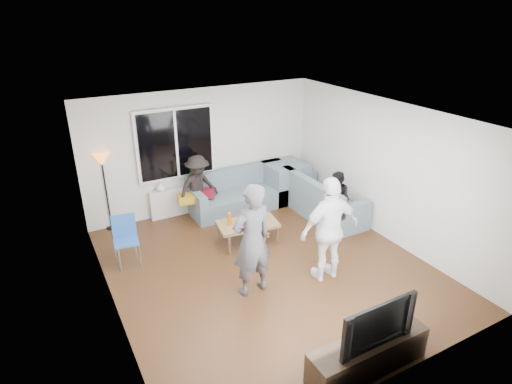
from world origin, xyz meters
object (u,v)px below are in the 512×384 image
player_left (252,240)px  floor_lamp (106,192)px  side_chair (126,242)px  spectator_back (198,187)px  tv_console (368,355)px  sofa_right_section (324,197)px  television (373,321)px  sofa_back_section (242,190)px  spectator_right (338,199)px  player_right (330,229)px  coffee_table (248,232)px

player_left → floor_lamp: bearing=-69.6°
side_chair → spectator_back: 2.03m
floor_lamp → tv_console: (2.00, -5.22, -0.56)m
sofa_right_section → television: (-2.07, -3.66, 0.32)m
sofa_back_section → floor_lamp: floor_lamp is taller
sofa_right_section → spectator_right: 0.46m
sofa_right_section → player_left: player_left is taller
sofa_back_section → television: size_ratio=2.17×
player_left → tv_console: player_left is taller
spectator_back → television: size_ratio=1.29×
spectator_back → floor_lamp: bearing=156.5°
sofa_back_section → television: 4.83m
spectator_back → television: bearing=-96.6°
player_right → spectator_back: 3.17m
spectator_right → spectator_back: spectator_back is taller
side_chair → television: television is taller
sofa_right_section → tv_console: sofa_right_section is taller
side_chair → spectator_right: spectator_right is taller
floor_lamp → tv_console: size_ratio=0.97×
tv_console → television: (0.00, 0.00, 0.52)m
player_left → player_right: (1.26, -0.24, -0.03)m
sofa_back_section → player_right: player_right is taller
sofa_right_section → player_right: size_ratio=1.14×
coffee_table → player_left: (-0.64, -1.38, 0.71)m
player_left → spectator_right: (2.56, 1.16, -0.35)m
floor_lamp → player_right: (2.77, -3.41, 0.10)m
player_right → spectator_right: size_ratio=1.58×
player_right → player_left: bearing=-7.5°
coffee_table → spectator_back: (-0.43, 1.37, 0.48)m
player_right → coffee_table: bearing=-65.9°
side_chair → television: bearing=-53.6°
spectator_right → side_chair: bearing=-114.9°
tv_console → sofa_back_section: bearing=81.4°
player_right → spectator_back: bearing=-67.4°
side_chair → player_left: bearing=-40.2°
player_right → tv_console: player_right is taller
side_chair → coffee_table: bearing=-0.3°
sofa_back_section → spectator_back: spectator_back is taller
spectator_back → tv_console: (0.28, -4.80, -0.46)m
floor_lamp → player_left: player_left is taller
floor_lamp → player_left: (1.51, -3.17, 0.13)m
tv_console → television: size_ratio=1.51×
coffee_table → floor_lamp: (-2.15, 1.79, 0.58)m
sofa_back_section → spectator_back: size_ratio=1.68×
side_chair → player_left: size_ratio=0.47×
sofa_back_section → player_right: size_ratio=1.31×
sofa_back_section → spectator_right: 2.06m
television → sofa_back_section: bearing=81.4°
floor_lamp → player_right: bearing=-50.9°
tv_console → spectator_back: bearing=93.3°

